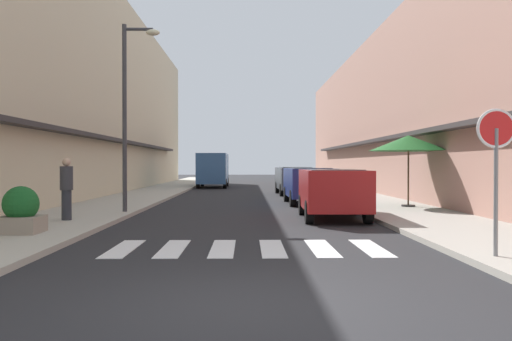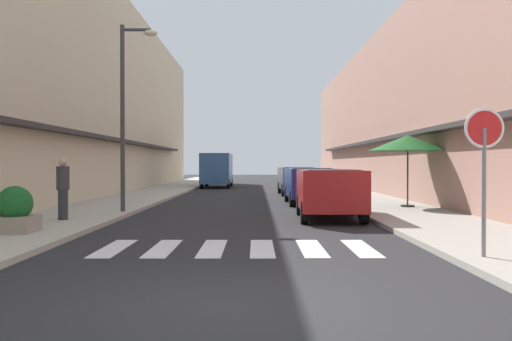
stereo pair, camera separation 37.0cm
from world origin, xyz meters
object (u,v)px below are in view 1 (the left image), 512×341
Objects in this scene: delivery_van at (213,167)px; pedestrian_walking_near at (66,187)px; parked_car_mid at (309,181)px; planter_corner at (21,211)px; parked_car_far at (294,177)px; parked_car_near at (333,188)px; cafe_umbrella at (408,143)px; street_lamp at (130,99)px; round_street_sign at (496,143)px.

delivery_van is 23.07m from pedestrian_walking_near.
pedestrian_walking_near reaches higher than parked_car_mid.
planter_corner is at bearing -126.81° from parked_car_mid.
parked_car_mid and parked_car_far have the same top height.
planter_corner is at bearing -152.09° from parked_car_near.
delivery_van is 1.94× the size of cafe_umbrella.
pedestrian_walking_near is at bearing -96.21° from delivery_van.
street_lamp is 9.70m from cafe_umbrella.
parked_car_mid is 1.76× the size of round_street_sign.
delivery_van is at bearing 107.31° from parked_car_mid.
delivery_van is 20.52m from street_lamp.
cafe_umbrella is at bearing -71.39° from parked_car_far.
planter_corner is at bearing -103.18° from street_lamp.
round_street_sign is 1.45× the size of pedestrian_walking_near.
pedestrian_walking_near is (0.09, 2.70, 0.41)m from planter_corner.
street_lamp is (-1.35, -20.35, 2.29)m from delivery_van.
delivery_van is (-4.88, 15.66, 0.48)m from parked_car_mid.
round_street_sign is (6.42, -28.74, 0.56)m from delivery_van.
round_street_sign is at bearing -47.22° from street_lamp.
round_street_sign is (1.54, -13.08, 1.04)m from parked_car_mid.
parked_car_far is at bearing 94.44° from round_street_sign.
parked_car_near is 0.94× the size of parked_car_far.
round_street_sign is 9.62m from planter_corner.
parked_car_far is 2.54× the size of pedestrian_walking_near.
delivery_van is at bearing 84.24° from planter_corner.
round_street_sign reaches higher than planter_corner.
parked_car_far is 0.72× the size of street_lamp.
parked_car_far is 13.26m from street_lamp.
cafe_umbrella is at bearing 33.85° from planter_corner.
street_lamp reaches higher than pedestrian_walking_near.
pedestrian_walking_near is at bearing -135.40° from parked_car_mid.
parked_car_mid is at bearing 36.99° from street_lamp.
delivery_van is at bearing 102.68° from parked_car_near.
parked_car_mid is 4.15× the size of planter_corner.
round_street_sign reaches higher than parked_car_near.
cafe_umbrella is (3.20, -9.51, 1.44)m from parked_car_far.
parked_car_far is at bearing 65.87° from planter_corner.
street_lamp is at bearing -118.69° from parked_car_far.
round_street_sign is at bearing -77.42° from delivery_van.
pedestrian_walking_near is (-1.15, -2.58, -2.70)m from street_lamp.
pedestrian_walking_near reaches higher than parked_car_near.
parked_car_mid is 6.69m from parked_car_far.
street_lamp reaches higher than parked_car_mid.
parked_car_near is 6.02m from parked_car_mid.
round_street_sign is at bearing -99.22° from cafe_umbrella.
cafe_umbrella is at bearing 11.22° from street_lamp.
planter_corner is at bearing -146.15° from cafe_umbrella.
delivery_van is 29.45m from round_street_sign.
parked_car_mid is 4.50m from cafe_umbrella.
cafe_umbrella reaches higher than parked_car_mid.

